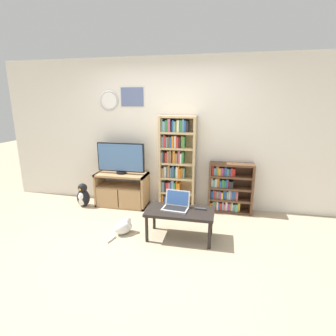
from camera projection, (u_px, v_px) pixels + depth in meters
ground_plane at (140, 251)px, 3.36m from camera, size 18.00×18.00×0.00m
wall_back at (167, 134)px, 4.63m from camera, size 6.25×0.09×2.60m
tv_stand at (122, 189)px, 4.77m from camera, size 0.92×0.44×0.60m
television at (121, 158)px, 4.64m from camera, size 0.86×0.18×0.55m
bookshelf_tall at (176, 163)px, 4.57m from camera, size 0.62×0.24×1.63m
bookshelf_short at (228, 189)px, 4.48m from camera, size 0.74×0.25×0.86m
coffee_table at (180, 214)px, 3.59m from camera, size 0.93×0.47×0.41m
laptop at (176, 204)px, 3.64m from camera, size 0.38×0.30×0.24m
remote_near_laptop at (200, 209)px, 3.62m from camera, size 0.16×0.06×0.02m
cat at (124, 227)px, 3.79m from camera, size 0.31×0.48×0.25m
penguin_figurine at (83, 196)px, 4.75m from camera, size 0.23×0.21×0.43m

